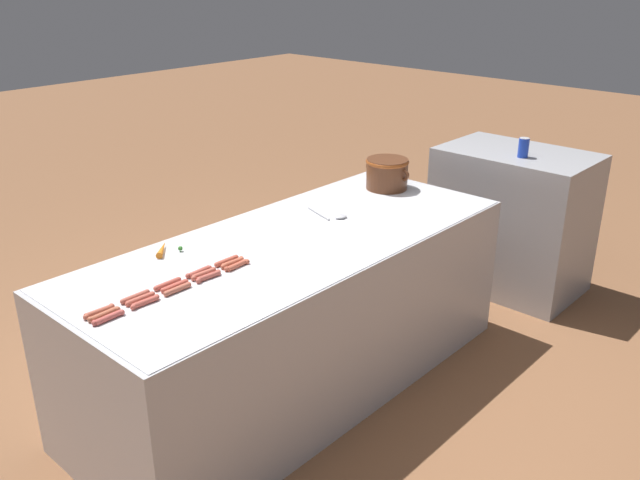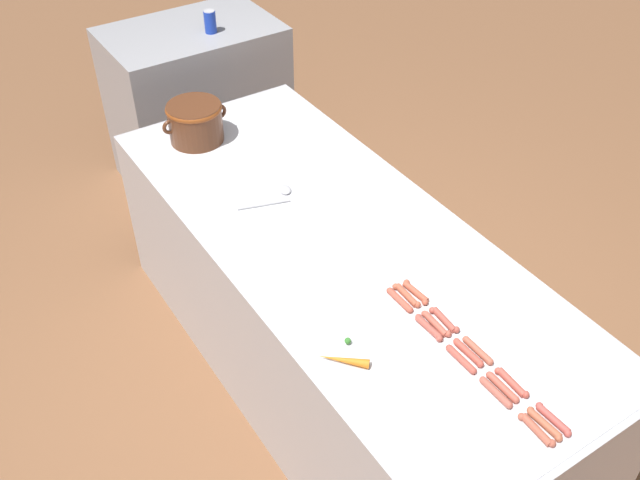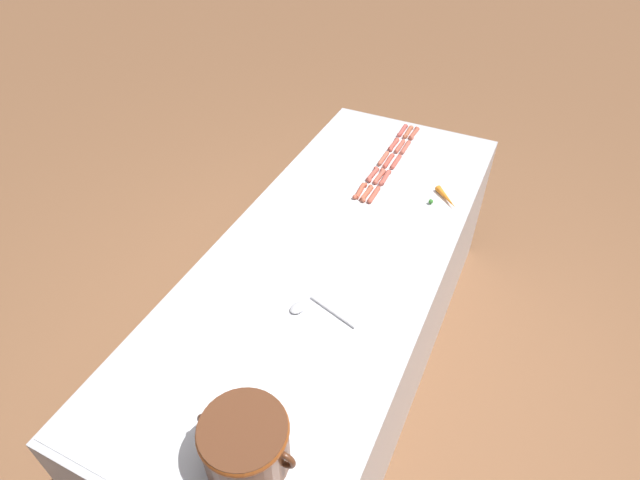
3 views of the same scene
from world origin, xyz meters
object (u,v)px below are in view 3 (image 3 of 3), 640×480
hot_dog_6 (399,146)px  hot_dog_9 (367,193)px  bean_pot (245,442)px  hot_dog_1 (406,147)px  serving_spoon (309,309)px  hot_dog_0 (414,133)px  hot_dog_3 (385,178)px  hot_dog_14 (360,191)px  hot_dog_8 (379,176)px  hot_dog_2 (396,162)px  hot_dog_5 (408,132)px  hot_dog_7 (389,161)px  carrot (446,198)px  hot_dog_4 (374,195)px  hot_dog_12 (383,158)px  hot_dog_13 (373,174)px  hot_dog_10 (402,130)px  hot_dog_11 (394,144)px

hot_dog_6 → hot_dog_9: bearing=89.6°
hot_dog_9 → bean_pot: bean_pot is taller
hot_dog_1 → serving_spoon: size_ratio=0.52×
hot_dog_0 → hot_dog_3: bearing=90.3°
hot_dog_14 → hot_dog_8: bearing=-103.6°
hot_dog_3 → hot_dog_14: bearing=65.6°
hot_dog_1 → hot_dog_3: size_ratio=1.00×
hot_dog_2 → hot_dog_9: 0.33m
hot_dog_0 → hot_dog_5: bearing=2.6°
hot_dog_3 → hot_dog_7: bearing=-76.8°
hot_dog_7 → hot_dog_0: bearing=-95.9°
hot_dog_0 → hot_dog_6: bearing=80.0°
hot_dog_8 → carrot: 0.36m
hot_dog_1 → hot_dog_7: (0.04, 0.17, 0.00)m
hot_dog_2 → hot_dog_4: bearing=89.7°
hot_dog_7 → hot_dog_12: same height
hot_dog_8 → carrot: carrot is taller
hot_dog_7 → carrot: (-0.36, 0.20, 0.00)m
hot_dog_14 → hot_dog_13: bearing=-91.5°
hot_dog_12 → hot_dog_8: bearing=102.2°
hot_dog_4 → hot_dog_14: 0.07m
hot_dog_8 → hot_dog_1: bearing=-96.2°
bean_pot → serving_spoon: size_ratio=1.21×
hot_dog_8 → hot_dog_13: bearing=-2.1°
bean_pot → hot_dog_2: bearing=-85.8°
hot_dog_12 → serving_spoon: hot_dog_12 is taller
hot_dog_7 → hot_dog_10: 0.34m
hot_dog_6 → carrot: size_ratio=0.97×
hot_dog_8 → hot_dog_11: bearing=-84.1°
hot_dog_0 → hot_dog_8: bearing=86.4°
hot_dog_2 → hot_dog_5: (0.04, -0.32, 0.00)m
hot_dog_1 → hot_dog_6: bearing=5.4°
hot_dog_5 → serving_spoon: 1.43m
hot_dog_12 → hot_dog_2: bearing=178.8°
hot_dog_3 → hot_dog_4: (-0.00, 0.16, 0.00)m
hot_dog_9 → hot_dog_14: size_ratio=1.00×
hot_dog_3 → bean_pot: 1.54m
hot_dog_11 → hot_dog_12: same height
hot_dog_9 → bean_pot: (-0.16, 1.37, 0.09)m
hot_dog_1 → bean_pot: size_ratio=0.43×
hot_dog_10 → carrot: bearing=126.4°
hot_dog_5 → hot_dog_9: bearing=90.2°
hot_dog_10 → hot_dog_13: size_ratio=1.00×
hot_dog_3 → hot_dog_8: bearing=0.9°
hot_dog_8 → hot_dog_2: bearing=-102.2°
hot_dog_10 → hot_dog_2: bearing=102.7°
hot_dog_14 → hot_dog_11: bearing=-90.6°
hot_dog_2 → hot_dog_3: (0.00, 0.16, 0.00)m
hot_dog_0 → hot_dog_8: 0.49m
hot_dog_2 → hot_dog_13: same height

